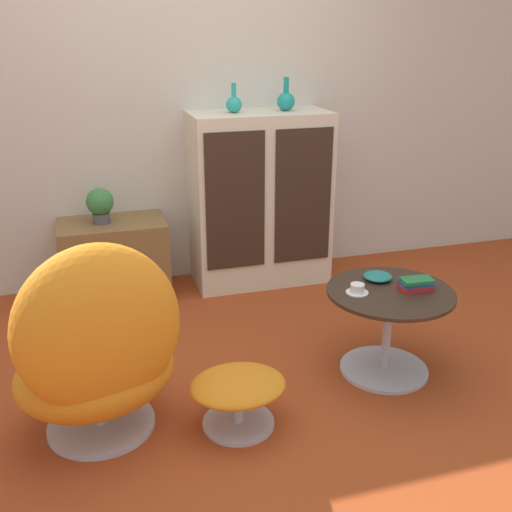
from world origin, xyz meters
The scene contains 13 objects.
ground_plane centered at (0.00, 0.00, 0.00)m, with size 12.00×12.00×0.00m, color #9E3D19.
wall_back centered at (0.00, 1.61, 1.30)m, with size 6.40×0.06×2.60m.
sideboard centered at (0.49, 1.35, 0.59)m, with size 0.93×0.45×1.18m.
tv_console centered at (-0.52, 1.36, 0.26)m, with size 0.68×0.44×0.52m.
egg_chair centered at (-0.69, -0.14, 0.42)m, with size 0.84×0.79×0.93m.
ottoman centered at (-0.10, -0.24, 0.18)m, with size 0.43×0.37×0.25m.
coffee_table centered at (0.75, -0.02, 0.29)m, with size 0.64×0.64×0.46m.
vase_leftmost centered at (0.31, 1.36, 1.24)m, with size 0.10×0.10×0.19m.
vase_inner_left centered at (0.67, 1.36, 1.25)m, with size 0.12×0.12×0.21m.
potted_plant centered at (-0.58, 1.36, 0.64)m, with size 0.17×0.17×0.23m.
teacup centered at (0.58, 0.00, 0.48)m, with size 0.11×0.11×0.05m.
book_stack centered at (0.88, -0.05, 0.49)m, with size 0.17×0.11×0.06m.
bowl centered at (0.75, 0.12, 0.48)m, with size 0.15×0.15×0.04m.
Camera 1 is at (-0.68, -2.45, 1.69)m, focal length 42.00 mm.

